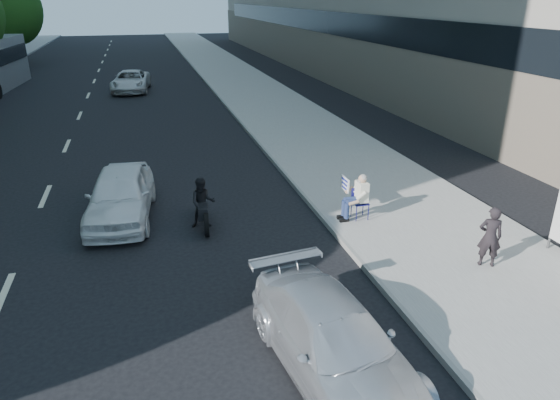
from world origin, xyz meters
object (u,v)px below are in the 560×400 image
object	(u,v)px
pedestrian_woman	(490,237)
white_sedan_far	(131,81)
seated_protester	(357,194)
white_sedan_near	(120,195)
parked_sedan	(333,340)
motorcycle	(203,205)

from	to	relation	value
pedestrian_woman	white_sedan_far	distance (m)	27.76
white_sedan_far	seated_protester	bearing A→B (deg)	-68.81
white_sedan_far	white_sedan_near	bearing A→B (deg)	-84.12
white_sedan_near	white_sedan_far	world-z (taller)	white_sedan_near
pedestrian_woman	parked_sedan	world-z (taller)	pedestrian_woman
parked_sedan	white_sedan_far	world-z (taller)	white_sedan_far
seated_protester	parked_sedan	world-z (taller)	seated_protester
motorcycle	pedestrian_woman	bearing A→B (deg)	-28.28
seated_protester	parked_sedan	size ratio (longest dim) A/B	0.30
pedestrian_woman	white_sedan_near	xyz separation A→B (m)	(-8.21, 5.38, -0.16)
parked_sedan	white_sedan_far	size ratio (longest dim) A/B	0.90
white_sedan_near	pedestrian_woman	bearing A→B (deg)	-27.22
pedestrian_woman	parked_sedan	xyz separation A→B (m)	(-4.66, -2.21, -0.25)
pedestrian_woman	parked_sedan	bearing A→B (deg)	50.52
seated_protester	white_sedan_far	distance (m)	24.13
parked_sedan	white_sedan_near	size ratio (longest dim) A/B	1.03
seated_protester	pedestrian_woman	bearing A→B (deg)	-60.07
white_sedan_far	parked_sedan	bearing A→B (deg)	-76.88
seated_protester	white_sedan_far	xyz separation A→B (m)	(-6.06, 23.36, -0.20)
motorcycle	seated_protester	bearing A→B (deg)	-6.23
pedestrian_woman	parked_sedan	distance (m)	5.16
seated_protester	white_sedan_near	distance (m)	6.69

